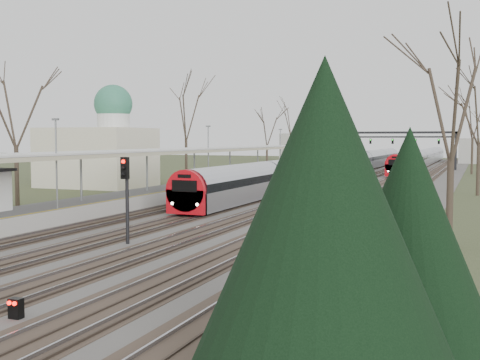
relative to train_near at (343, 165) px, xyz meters
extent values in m
cube|color=#474442|center=(2.50, -9.30, -1.43)|extent=(24.00, 160.00, 0.10)
cube|color=#4C3828|center=(-3.50, -9.30, -1.39)|extent=(2.60, 160.00, 0.06)
cube|color=gray|center=(-4.22, -9.30, -1.32)|extent=(0.07, 160.00, 0.12)
cube|color=gray|center=(-2.78, -9.30, -1.32)|extent=(0.07, 160.00, 0.12)
cube|color=#4C3828|center=(0.00, -9.30, -1.39)|extent=(2.60, 160.00, 0.06)
cube|color=gray|center=(-0.72, -9.30, -1.32)|extent=(0.07, 160.00, 0.12)
cube|color=gray|center=(0.72, -9.30, -1.32)|extent=(0.07, 160.00, 0.12)
cube|color=#4C3828|center=(3.50, -9.30, -1.39)|extent=(2.60, 160.00, 0.06)
cube|color=gray|center=(2.78, -9.30, -1.32)|extent=(0.07, 160.00, 0.12)
cube|color=gray|center=(4.22, -9.30, -1.32)|extent=(0.07, 160.00, 0.12)
cube|color=#4C3828|center=(7.00, -9.30, -1.39)|extent=(2.60, 160.00, 0.06)
cube|color=gray|center=(6.28, -9.30, -1.32)|extent=(0.07, 160.00, 0.12)
cube|color=gray|center=(7.72, -9.30, -1.32)|extent=(0.07, 160.00, 0.12)
cube|color=#4C3828|center=(10.50, -9.30, -1.39)|extent=(2.60, 160.00, 0.06)
cube|color=gray|center=(9.78, -9.30, -1.32)|extent=(0.07, 160.00, 0.12)
cube|color=gray|center=(11.22, -9.30, -1.32)|extent=(0.07, 160.00, 0.12)
cube|color=#9E9B93|center=(-6.55, -26.80, -0.98)|extent=(3.50, 69.00, 1.00)
cylinder|color=slate|center=(-6.55, -46.30, 1.02)|extent=(0.14, 0.14, 3.00)
cylinder|color=slate|center=(-6.55, -38.30, 1.02)|extent=(0.14, 0.14, 3.00)
cylinder|color=slate|center=(-6.55, -30.30, 1.02)|extent=(0.14, 0.14, 3.00)
cylinder|color=slate|center=(-6.55, -22.30, 1.02)|extent=(0.14, 0.14, 3.00)
cylinder|color=slate|center=(-6.55, -14.30, 1.02)|extent=(0.14, 0.14, 3.00)
cube|color=silver|center=(-6.55, -31.30, 2.57)|extent=(4.10, 50.00, 0.12)
cube|color=#BDB693|center=(-6.55, -31.30, 2.40)|extent=(4.10, 50.00, 0.25)
cube|color=beige|center=(-19.50, -26.30, 1.52)|extent=(10.00, 8.00, 6.00)
cylinder|color=silver|center=(-17.50, -26.30, 5.72)|extent=(3.20, 3.20, 2.50)
sphere|color=#2B6C51|center=(-17.50, -26.30, 6.92)|extent=(3.80, 3.80, 3.80)
cube|color=black|center=(-7.50, 20.70, 1.52)|extent=(0.35, 0.35, 6.00)
cube|color=black|center=(13.00, 20.70, 1.52)|extent=(0.35, 0.35, 6.00)
cube|color=black|center=(2.75, 20.70, 4.42)|extent=(21.00, 0.35, 0.35)
cube|color=black|center=(2.75, 20.70, 3.72)|extent=(21.00, 0.25, 0.25)
cube|color=black|center=(-3.50, 20.50, 3.02)|extent=(0.32, 0.22, 0.85)
sphere|color=#0CFF19|center=(-3.50, 20.36, 3.27)|extent=(0.16, 0.16, 0.16)
cube|color=black|center=(0.00, 20.50, 3.02)|extent=(0.32, 0.22, 0.85)
sphere|color=#0CFF19|center=(0.00, 20.36, 3.27)|extent=(0.16, 0.16, 0.16)
cube|color=black|center=(3.50, 20.50, 3.02)|extent=(0.32, 0.22, 0.85)
sphere|color=#0CFF19|center=(3.50, 20.36, 3.27)|extent=(0.16, 0.16, 0.16)
cube|color=black|center=(7.00, 20.50, 3.02)|extent=(0.32, 0.22, 0.85)
sphere|color=#0CFF19|center=(7.00, 20.36, 3.27)|extent=(0.16, 0.16, 0.16)
cube|color=black|center=(10.50, 20.50, 3.02)|extent=(0.32, 0.22, 0.85)
sphere|color=#0CFF19|center=(10.50, 20.36, 3.27)|extent=(0.16, 0.16, 0.16)
cone|color=black|center=(14.00, -66.30, 2.02)|extent=(5.20, 5.20, 6.00)
cone|color=black|center=(15.30, -63.80, 1.32)|extent=(4.00, 4.00, 4.80)
cylinder|color=#2D231C|center=(-13.50, -44.30, 0.77)|extent=(0.30, 0.30, 4.50)
cylinder|color=#2D231C|center=(-14.50, -16.30, 1.00)|extent=(0.30, 0.30, 4.95)
cylinder|color=#2D231C|center=(15.50, -49.30, 0.55)|extent=(0.30, 0.30, 4.05)
cylinder|color=#2D231C|center=(16.50, -22.30, 0.77)|extent=(0.30, 0.30, 4.50)
cube|color=#B6B8C1|center=(0.00, 0.24, -0.38)|extent=(2.55, 90.00, 1.60)
cylinder|color=#B6B8C1|center=(0.00, 0.24, 0.27)|extent=(2.60, 89.70, 2.60)
cube|color=black|center=(0.00, 0.24, 0.37)|extent=(2.62, 89.40, 0.55)
cube|color=#B50A13|center=(0.00, -44.66, -0.43)|extent=(2.55, 0.50, 1.50)
cylinder|color=#B50A13|center=(0.00, -44.61, 0.27)|extent=(2.60, 0.60, 2.60)
cube|color=black|center=(0.00, -44.88, 0.57)|extent=(1.70, 0.12, 0.70)
sphere|color=white|center=(-0.85, -44.86, -0.53)|extent=(0.22, 0.22, 0.22)
sphere|color=white|center=(0.85, -44.86, -0.53)|extent=(0.22, 0.22, 0.22)
cube|color=black|center=(0.00, 0.24, -1.30)|extent=(1.80, 89.00, 0.35)
cube|color=#B6B8C1|center=(7.00, 35.16, -0.38)|extent=(2.55, 75.00, 1.60)
cylinder|color=#B6B8C1|center=(7.00, 35.16, 0.27)|extent=(2.60, 74.70, 2.60)
cube|color=black|center=(7.00, 35.16, 0.37)|extent=(2.62, 74.40, 0.55)
cube|color=#B50A13|center=(7.00, -2.24, -0.43)|extent=(2.55, 0.50, 1.50)
cylinder|color=#B50A13|center=(7.00, -2.19, 0.27)|extent=(2.60, 0.60, 2.60)
cube|color=black|center=(7.00, -2.46, 0.57)|extent=(1.70, 0.12, 0.70)
sphere|color=white|center=(6.15, -2.44, -0.53)|extent=(0.22, 0.22, 0.22)
sphere|color=white|center=(7.85, -2.44, -0.53)|extent=(0.22, 0.22, 0.22)
cube|color=black|center=(7.00, 35.16, -1.30)|extent=(1.80, 74.00, 0.35)
cylinder|color=black|center=(1.75, -54.01, 0.52)|extent=(0.16, 0.16, 4.00)
cube|color=black|center=(1.75, -54.16, 2.12)|extent=(0.35, 0.22, 1.00)
sphere|color=#FF0C05|center=(1.75, -54.29, 2.42)|extent=(0.18, 0.18, 0.18)
cube|color=black|center=(5.25, -64.99, -1.18)|extent=(0.35, 0.25, 0.60)
sphere|color=#FF0C05|center=(5.16, -65.14, -0.93)|extent=(0.12, 0.12, 0.12)
sphere|color=#FF0C05|center=(5.34, -65.14, -0.93)|extent=(0.12, 0.12, 0.12)
camera|label=1|loc=(16.78, -77.46, 3.45)|focal=45.00mm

